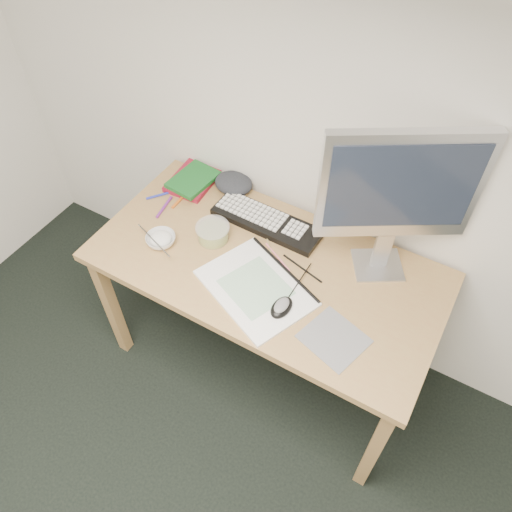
{
  "coord_description": "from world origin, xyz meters",
  "views": [
    {
      "loc": [
        0.46,
        0.32,
        2.27
      ],
      "look_at": [
        -0.16,
        1.39,
        0.83
      ],
      "focal_mm": 35.0,
      "sensor_mm": 36.0,
      "label": 1
    }
  ],
  "objects": [
    {
      "name": "cloth_lump",
      "position": [
        -0.49,
        1.75,
        0.78
      ],
      "size": [
        0.15,
        0.13,
        0.06
      ],
      "primitive_type": "ellipsoid",
      "rotation": [
        0.0,
        0.0,
        -0.03
      ],
      "color": "#26292E",
      "rests_on": "desk"
    },
    {
      "name": "mouse",
      "position": [
        0.02,
        1.27,
        0.78
      ],
      "size": [
        0.07,
        0.11,
        0.04
      ],
      "primitive_type": "ellipsoid",
      "rotation": [
        0.0,
        0.0,
        -0.07
      ],
      "color": "black",
      "rests_on": "sketchpad"
    },
    {
      "name": "chopsticks",
      "position": [
        -0.58,
        1.28,
        0.79
      ],
      "size": [
        0.21,
        0.09,
        0.02
      ],
      "primitive_type": "cylinder",
      "rotation": [
        0.0,
        1.57,
        -0.34
      ],
      "color": "silver",
      "rests_on": "rice_bowl"
    },
    {
      "name": "book_red",
      "position": [
        -0.67,
        1.69,
        0.76
      ],
      "size": [
        0.2,
        0.26,
        0.02
      ],
      "primitive_type": "cube",
      "rotation": [
        0.0,
        0.0,
        0.07
      ],
      "color": "maroon",
      "rests_on": "desk"
    },
    {
      "name": "sketchpad",
      "position": [
        -0.12,
        1.3,
        0.76
      ],
      "size": [
        0.5,
        0.44,
        0.01
      ],
      "primitive_type": "cube",
      "rotation": [
        0.0,
        0.0,
        -0.4
      ],
      "color": "white",
      "rests_on": "desk"
    },
    {
      "name": "mousepad",
      "position": [
        0.23,
        1.25,
        0.75
      ],
      "size": [
        0.25,
        0.24,
        0.0
      ],
      "primitive_type": "cube",
      "rotation": [
        0.0,
        0.0,
        -0.29
      ],
      "color": "gray",
      "rests_on": "desk"
    },
    {
      "name": "monitor",
      "position": [
        0.24,
        1.64,
        1.15
      ],
      "size": [
        0.48,
        0.32,
        0.63
      ],
      "rotation": [
        0.0,
        0.0,
        0.55
      ],
      "color": "silver",
      "rests_on": "desk"
    },
    {
      "name": "book_green",
      "position": [
        -0.66,
        1.67,
        0.78
      ],
      "size": [
        0.18,
        0.23,
        0.02
      ],
      "primitive_type": "cube",
      "rotation": [
        0.0,
        0.0,
        -0.09
      ],
      "color": "#175E22",
      "rests_on": "book_red"
    },
    {
      "name": "pencil_pink",
      "position": [
        -0.12,
        1.48,
        0.75
      ],
      "size": [
        0.15,
        0.08,
        0.01
      ],
      "primitive_type": "cylinder",
      "rotation": [
        0.0,
        1.57,
        -0.48
      ],
      "color": "pink",
      "rests_on": "desk"
    },
    {
      "name": "marker_purple",
      "position": [
        -0.68,
        1.48,
        0.76
      ],
      "size": [
        0.03,
        0.14,
        0.01
      ],
      "primitive_type": "cylinder",
      "rotation": [
        0.0,
        1.57,
        1.73
      ],
      "color": "#6F2485",
      "rests_on": "desk"
    },
    {
      "name": "keyboard",
      "position": [
        -0.25,
        1.62,
        0.76
      ],
      "size": [
        0.48,
        0.16,
        0.03
      ],
      "primitive_type": "cube",
      "rotation": [
        0.0,
        0.0,
        -0.03
      ],
      "color": "black",
      "rests_on": "desk"
    },
    {
      "name": "pencil_black",
      "position": [
        -0.01,
        1.48,
        0.75
      ],
      "size": [
        0.19,
        0.06,
        0.01
      ],
      "primitive_type": "cylinder",
      "rotation": [
        0.0,
        1.57,
        -0.25
      ],
      "color": "black",
      "rests_on": "desk"
    },
    {
      "name": "marker_orange",
      "position": [
        -0.65,
        1.56,
        0.76
      ],
      "size": [
        0.01,
        0.13,
        0.01
      ],
      "primitive_type": "cylinder",
      "rotation": [
        0.0,
        1.57,
        1.58
      ],
      "color": "orange",
      "rests_on": "desk"
    },
    {
      "name": "pencil_tan",
      "position": [
        -0.18,
        1.52,
        0.75
      ],
      "size": [
        0.11,
        0.13,
        0.01
      ],
      "primitive_type": "cylinder",
      "rotation": [
        0.0,
        1.57,
        -0.85
      ],
      "color": "tan",
      "rests_on": "desk"
    },
    {
      "name": "marker_blue",
      "position": [
        -0.75,
        1.53,
        0.76
      ],
      "size": [
        0.08,
        0.1,
        0.01
      ],
      "primitive_type": "cylinder",
      "rotation": [
        0.0,
        1.57,
        0.92
      ],
      "color": "#212CB3",
      "rests_on": "desk"
    },
    {
      "name": "desk",
      "position": [
        -0.14,
        1.43,
        0.67
      ],
      "size": [
        1.4,
        0.7,
        0.75
      ],
      "color": "#A7864C",
      "rests_on": "ground"
    },
    {
      "name": "rice_bowl",
      "position": [
        -0.57,
        1.31,
        0.77
      ],
      "size": [
        0.13,
        0.13,
        0.04
      ],
      "primitive_type": "imported",
      "rotation": [
        0.0,
        0.0,
        0.05
      ],
      "color": "white",
      "rests_on": "desk"
    },
    {
      "name": "fruit_tub",
      "position": [
        -0.4,
        1.44,
        0.78
      ],
      "size": [
        0.18,
        0.18,
        0.07
      ],
      "primitive_type": "cylinder",
      "rotation": [
        0.0,
        0.0,
        0.34
      ],
      "color": "#E4D350",
      "rests_on": "desk"
    }
  ]
}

